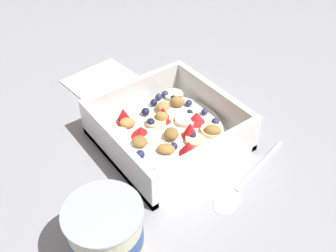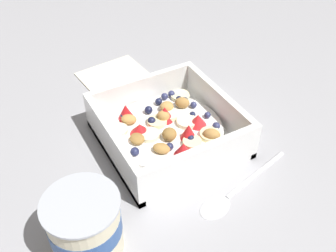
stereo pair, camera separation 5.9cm
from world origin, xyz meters
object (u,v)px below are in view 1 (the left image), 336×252
at_px(fruit_bowl, 168,130).
at_px(yogurt_cup, 106,233).
at_px(spoon, 238,188).
at_px(folded_napkin, 104,82).

bearing_deg(fruit_bowl, yogurt_cup, 124.02).
relative_size(spoon, yogurt_cup, 1.97).
bearing_deg(folded_napkin, spoon, -176.63).
height_order(spoon, folded_napkin, spoon).
distance_m(fruit_bowl, folded_napkin, 0.20).
xyz_separation_m(yogurt_cup, folded_napkin, (0.31, -0.17, -0.04)).
xyz_separation_m(spoon, yogurt_cup, (0.02, 0.19, 0.04)).
bearing_deg(spoon, fruit_bowl, 7.06).
xyz_separation_m(fruit_bowl, spoon, (-0.14, -0.02, -0.02)).
height_order(yogurt_cup, folded_napkin, yogurt_cup).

